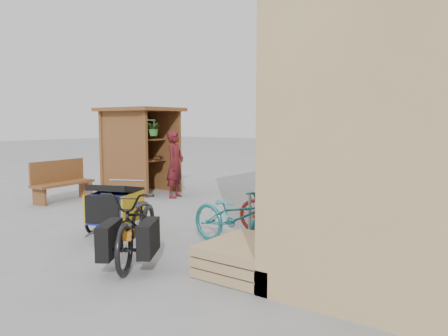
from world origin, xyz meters
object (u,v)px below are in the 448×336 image
Objects in this scene: child_trailer at (115,205)px; cargo_bike at (138,224)px; bike_3 at (301,194)px; person_kiosk at (175,164)px; bike_5 at (330,188)px; bike_6 at (339,186)px; bike_7 at (348,184)px; bench at (61,180)px; kiosk at (137,138)px; shopping_carts at (405,170)px; bike_2 at (297,200)px; bike_1 at (282,208)px; bike_4 at (319,192)px; bike_0 at (236,217)px; pallet_stack at (247,257)px.

child_trailer is 1.64m from cargo_bike.
bike_3 is (2.15, 3.02, 0.01)m from child_trailer.
person_kiosk reaches higher than bike_3.
bike_3 reaches higher than child_trailer.
person_kiosk is 4.05m from bike_5.
bike_3 reaches higher than bike_6.
bench is at bearing 120.18° from bike_7.
bike_3 reaches higher than bike_5.
kiosk is 7.65m from shopping_carts.
shopping_carts is 1.40× the size of bike_3.
bench is at bearing 119.87° from person_kiosk.
bike_6 is 0.51m from bike_7.
shopping_carts is at bearing -24.71° from bike_7.
kiosk is at bearing 88.35° from bike_2.
person_kiosk is 1.20× the size of bike_7.
bike_1 is at bearing -158.51° from bike_5.
shopping_carts is (6.68, 6.51, 0.13)m from bench.
bench is at bearing 122.33° from bike_6.
bike_3 is (-0.83, -4.85, -0.12)m from shopping_carts.
bike_3 is (3.90, -0.46, -0.35)m from person_kiosk.
bike_4 is at bearing -102.64° from shopping_carts.
bike_0 is at bearing 174.88° from bike_7.
kiosk is at bearing 105.20° from bike_6.
kiosk is 1.54× the size of bike_1.
bike_6 is (2.15, 5.07, -0.08)m from child_trailer.
bike_7 is at bearing -7.70° from bike_1.
shopping_carts is 1.53× the size of child_trailer.
child_trailer is 0.94× the size of bike_6.
shopping_carts is 1.41× the size of person_kiosk.
child_trailer is at bearing 118.32° from cargo_bike.
bench is (-0.41, -2.22, -1.02)m from kiosk.
bike_2 is (-0.83, 3.11, 0.23)m from pallet_stack.
shopping_carts is at bearing 34.31° from kiosk.
cargo_bike is at bearing 167.88° from bike_7.
bike_7 is (-0.03, 4.99, -0.05)m from bike_0.
bike_0 is (0.77, 1.37, -0.04)m from cargo_bike.
kiosk is 6.36m from bike_0.
bench is 6.16m from bike_1.
child_trailer reaches higher than pallet_stack.
bike_2 is at bearing -172.26° from bike_3.
person_kiosk is (-1.75, 3.48, 0.36)m from child_trailer.
bench is 6.08m from bike_3.
person_kiosk is (-4.73, -4.39, 0.23)m from shopping_carts.
bike_3 is at bearing -173.07° from bike_4.
bench is 2.90m from person_kiosk.
kiosk is 7.50m from pallet_stack.
bike_6 is at bearing -85.36° from person_kiosk.
bike_6 is at bearing 2.61° from bike_4.
bike_1 is at bearing -4.17° from bench.
person_kiosk is 4.59m from bike_1.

